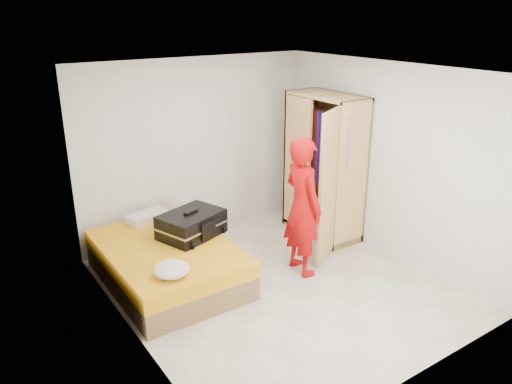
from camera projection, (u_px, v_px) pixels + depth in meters
room at (279, 187)px, 5.69m from camera, size 4.00×4.02×2.60m
bed at (167, 263)px, 6.17m from camera, size 1.42×2.02×0.50m
wardrobe at (324, 171)px, 7.21m from camera, size 1.11×1.46×2.10m
person at (302, 207)px, 6.22m from camera, size 0.47×0.68×1.78m
suitcase at (192, 224)px, 6.29m from camera, size 0.93×0.79×0.34m
round_cushion at (171, 269)px, 5.37m from camera, size 0.39×0.39×0.15m
pillow at (147, 217)px, 6.79m from camera, size 0.60×0.40×0.10m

